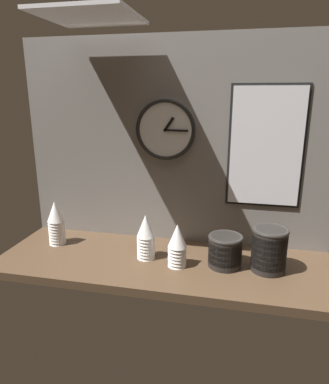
{
  "coord_description": "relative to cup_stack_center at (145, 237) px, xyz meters",
  "views": [
    {
      "loc": [
        0.32,
        -1.46,
        0.77
      ],
      "look_at": [
        -0.0,
        0.04,
        0.33
      ],
      "focal_mm": 32.0,
      "sensor_mm": 36.0,
      "label": 1
    }
  ],
  "objects": [
    {
      "name": "ground_plane",
      "position": [
        0.09,
        0.0,
        -0.13
      ],
      "size": [
        1.6,
        0.56,
        0.04
      ],
      "primitive_type": "cube",
      "color": "#4C3826"
    },
    {
      "name": "bowl_stack_right",
      "position": [
        0.38,
        0.0,
        -0.03
      ],
      "size": [
        0.16,
        0.16,
        0.15
      ],
      "color": "black",
      "rests_on": "ground_plane"
    },
    {
      "name": "wall_clock",
      "position": [
        0.05,
        0.24,
        0.49
      ],
      "size": [
        0.31,
        0.03,
        0.31
      ],
      "color": "white"
    },
    {
      "name": "cup_stack_center_right",
      "position": [
        0.16,
        -0.04,
        -0.01
      ],
      "size": [
        0.09,
        0.09,
        0.21
      ],
      "color": "white",
      "rests_on": "ground_plane"
    },
    {
      "name": "cup_stack_far_left",
      "position": [
        -0.5,
        0.06,
        0.01
      ],
      "size": [
        0.09,
        0.09,
        0.24
      ],
      "color": "white",
      "rests_on": "ground_plane"
    },
    {
      "name": "menu_board",
      "position": [
        0.54,
        0.25,
        0.41
      ],
      "size": [
        0.36,
        0.01,
        0.59
      ],
      "color": "black"
    },
    {
      "name": "bowl_stack_far_right",
      "position": [
        0.57,
        0.0,
        -0.01
      ],
      "size": [
        0.16,
        0.16,
        0.2
      ],
      "color": "black",
      "rests_on": "ground_plane"
    },
    {
      "name": "ceiling_light_panel",
      "position": [
        -0.22,
        0.0,
        0.97
      ],
      "size": [
        0.4,
        0.4,
        0.02
      ],
      "color": "white"
    },
    {
      "name": "wall_tiled_back",
      "position": [
        0.09,
        0.27,
        0.41
      ],
      "size": [
        1.6,
        0.03,
        1.05
      ],
      "color": "slate",
      "rests_on": "ground_plane"
    },
    {
      "name": "cup_stack_center",
      "position": [
        0.0,
        0.0,
        0.0
      ],
      "size": [
        0.09,
        0.09,
        0.22
      ],
      "color": "white",
      "rests_on": "ground_plane"
    }
  ]
}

